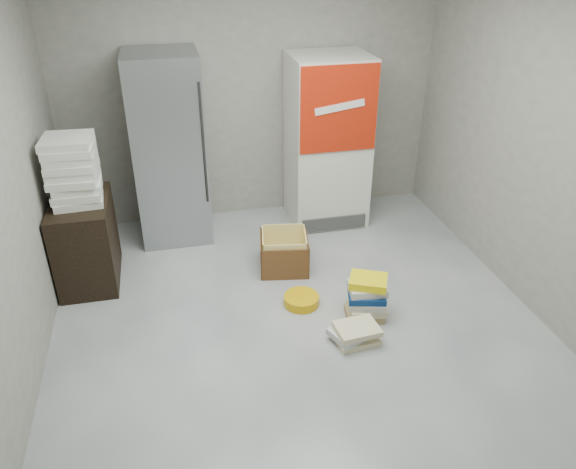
# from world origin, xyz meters

# --- Properties ---
(ground) EXTENTS (5.00, 5.00, 0.00)m
(ground) POSITION_xyz_m (0.00, 0.00, 0.00)
(ground) COLOR #BCBCB7
(ground) RESTS_ON ground
(room_shell) EXTENTS (4.04, 5.04, 2.82)m
(room_shell) POSITION_xyz_m (0.00, 0.00, 1.80)
(room_shell) COLOR #9A958B
(room_shell) RESTS_ON ground
(steel_fridge) EXTENTS (0.70, 0.72, 1.90)m
(steel_fridge) POSITION_xyz_m (-0.90, 2.13, 0.95)
(steel_fridge) COLOR #A7AAAF
(steel_fridge) RESTS_ON ground
(coke_cooler) EXTENTS (0.80, 0.73, 1.80)m
(coke_cooler) POSITION_xyz_m (0.75, 2.12, 0.90)
(coke_cooler) COLOR silver
(coke_cooler) RESTS_ON ground
(wood_shelf) EXTENTS (0.50, 0.80, 0.80)m
(wood_shelf) POSITION_xyz_m (-1.73, 1.40, 0.40)
(wood_shelf) COLOR black
(wood_shelf) RESTS_ON ground
(supply_box_stack) EXTENTS (0.44, 0.44, 0.58)m
(supply_box_stack) POSITION_xyz_m (-1.72, 1.40, 1.09)
(supply_box_stack) COLOR white
(supply_box_stack) RESTS_ON wood_shelf
(phonebook_stack_main) EXTENTS (0.38, 0.36, 0.38)m
(phonebook_stack_main) POSITION_xyz_m (0.58, 0.27, 0.19)
(phonebook_stack_main) COLOR #957B52
(phonebook_stack_main) RESTS_ON ground
(phonebook_stack_side) EXTENTS (0.41, 0.37, 0.15)m
(phonebook_stack_side) POSITION_xyz_m (0.38, -0.01, 0.08)
(phonebook_stack_side) COLOR beige
(phonebook_stack_side) RESTS_ON ground
(cardboard_box) EXTENTS (0.52, 0.52, 0.37)m
(cardboard_box) POSITION_xyz_m (0.07, 1.19, 0.15)
(cardboard_box) COLOR yellow
(cardboard_box) RESTS_ON ground
(bucket_lid) EXTENTS (0.37, 0.37, 0.08)m
(bucket_lid) POSITION_xyz_m (0.09, 0.57, 0.04)
(bucket_lid) COLOR #D8A308
(bucket_lid) RESTS_ON ground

